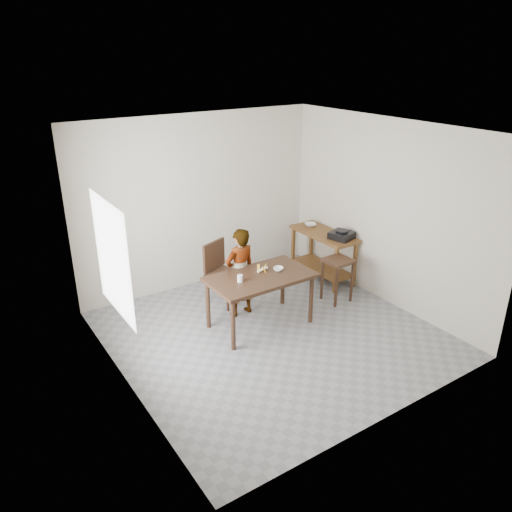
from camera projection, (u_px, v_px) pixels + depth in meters
floor at (272, 335)px, 6.74m from camera, size 4.00×4.00×0.04m
ceiling at (275, 128)px, 5.67m from camera, size 4.00×4.00×0.04m
wall_back at (198, 202)px, 7.75m from camera, size 4.00×0.04×2.70m
wall_front at (399, 305)px, 4.65m from camera, size 4.00×0.04×2.70m
wall_left at (115, 279)px, 5.17m from camera, size 0.04×4.00×2.70m
wall_right at (387, 213)px, 7.23m from camera, size 0.04×4.00×2.70m
window_pane at (112, 259)px, 5.30m from camera, size 0.02×1.10×1.30m
dining_table at (260, 300)px, 6.81m from camera, size 1.40×0.80×0.75m
prep_counter at (323, 255)px, 8.22m from camera, size 0.50×1.20×0.80m
child at (240, 273)px, 6.99m from camera, size 0.49×0.34×1.30m
dining_chair at (225, 274)px, 7.38m from camera, size 0.59×0.59×0.94m
stool at (337, 280)px, 7.50m from camera, size 0.39×0.39×0.67m
glass_tumbler at (240, 278)px, 6.48m from camera, size 0.08×0.08×0.09m
small_bowl at (278, 269)px, 6.81m from camera, size 0.18×0.18×0.04m
banana at (263, 269)px, 6.78m from camera, size 0.20×0.16×0.07m
serving_bowl at (310, 225)px, 8.35m from camera, size 0.25×0.25×0.05m
gas_burner at (342, 235)px, 7.79m from camera, size 0.40×0.40×0.11m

